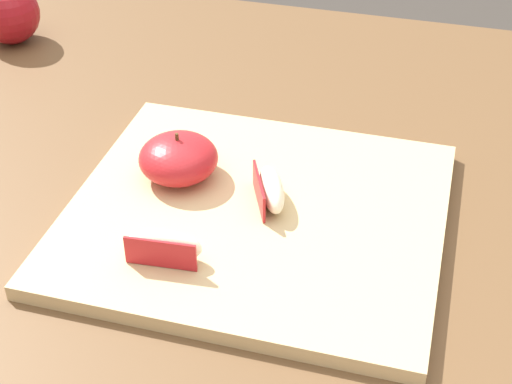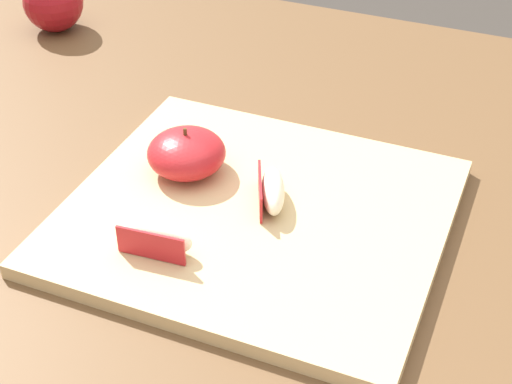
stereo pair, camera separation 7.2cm
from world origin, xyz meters
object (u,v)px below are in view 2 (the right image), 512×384
(cutting_board, at_px, (256,215))
(whole_apple_red_delicious, at_px, (53,2))
(apple_wedge_right, at_px, (272,191))
(apple_half_skin_up, at_px, (186,153))
(apple_wedge_near_knife, at_px, (156,238))

(cutting_board, height_order, whole_apple_red_delicious, whole_apple_red_delicious)
(whole_apple_red_delicious, bearing_deg, apple_wedge_right, -32.47)
(apple_half_skin_up, distance_m, apple_wedge_near_knife, 0.12)
(apple_half_skin_up, xyz_separation_m, apple_wedge_right, (0.10, -0.02, -0.01))
(cutting_board, distance_m, apple_wedge_right, 0.03)
(cutting_board, height_order, apple_wedge_near_knife, apple_wedge_near_knife)
(apple_wedge_right, relative_size, whole_apple_red_delicious, 0.78)
(apple_wedge_right, bearing_deg, apple_half_skin_up, 170.07)
(whole_apple_red_delicious, bearing_deg, apple_half_skin_up, -37.69)
(apple_wedge_near_knife, distance_m, whole_apple_red_delicious, 0.52)
(apple_wedge_near_knife, bearing_deg, apple_half_skin_up, 104.06)
(cutting_board, xyz_separation_m, apple_half_skin_up, (-0.09, 0.03, 0.03))
(apple_half_skin_up, distance_m, whole_apple_red_delicious, 0.42)
(apple_half_skin_up, relative_size, apple_wedge_right, 1.13)
(cutting_board, distance_m, whole_apple_red_delicious, 0.51)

